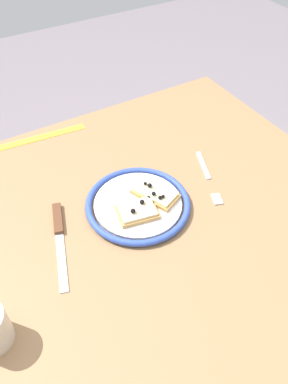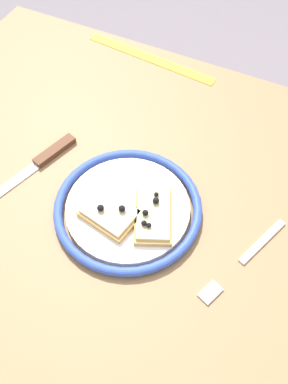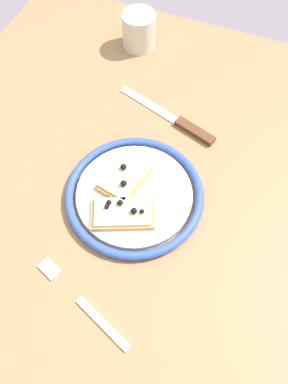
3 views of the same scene
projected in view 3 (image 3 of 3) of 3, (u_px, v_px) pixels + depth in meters
name	position (u px, v px, depth m)	size (l,w,h in m)	color
ground_plane	(132.00, 295.00, 1.36)	(6.00, 6.00, 0.00)	slate
dining_table	(123.00, 212.00, 0.77)	(1.05, 0.91, 0.77)	#936D47
plate	(133.00, 196.00, 0.68)	(0.25, 0.25, 0.02)	white
pizza_slice_near	(124.00, 178.00, 0.68)	(0.10, 0.09, 0.03)	tan
pizza_slice_far	(123.00, 213.00, 0.65)	(0.10, 0.12, 0.03)	tan
knife	(182.00, 124.00, 0.77)	(0.09, 0.23, 0.01)	silver
fork	(82.00, 302.00, 0.59)	(0.09, 0.19, 0.00)	silver
cup	(139.00, 30.00, 0.86)	(0.08, 0.08, 0.08)	beige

